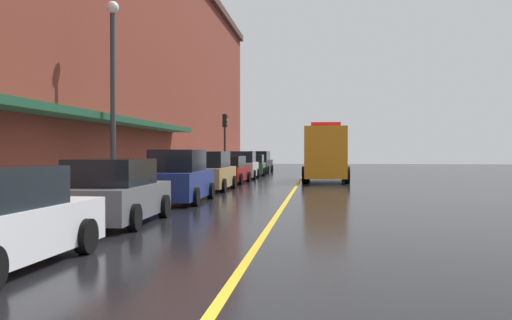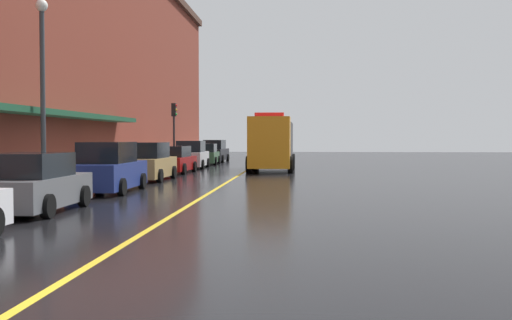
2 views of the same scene
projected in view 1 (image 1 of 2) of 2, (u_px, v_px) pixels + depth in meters
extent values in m
plane|color=black|center=(297.00, 186.00, 30.57)|extent=(112.00, 112.00, 0.00)
cube|color=#ADA8A0|center=(184.00, 184.00, 31.25)|extent=(2.40, 70.00, 0.15)
cube|color=gold|center=(297.00, 186.00, 30.57)|extent=(0.16, 70.00, 0.01)
cube|color=maroon|center=(77.00, 52.00, 30.78)|extent=(8.90, 64.00, 14.45)
cube|color=#19472D|center=(113.00, 120.00, 22.34)|extent=(1.20, 22.40, 0.24)
cylinder|color=black|center=(86.00, 236.00, 10.27)|extent=(0.24, 0.65, 0.64)
cube|color=#595B60|center=(115.00, 201.00, 14.67)|extent=(1.95, 4.45, 0.82)
cube|color=black|center=(112.00, 172.00, 14.44)|extent=(1.73, 2.46, 0.67)
cylinder|color=black|center=(99.00, 206.00, 16.13)|extent=(0.23, 0.64, 0.64)
cylinder|color=black|center=(164.00, 206.00, 15.95)|extent=(0.23, 0.64, 0.64)
cylinder|color=black|center=(56.00, 216.00, 13.40)|extent=(0.23, 0.64, 0.64)
cylinder|color=black|center=(134.00, 217.00, 13.22)|extent=(0.23, 0.64, 0.64)
cube|color=navy|center=(180.00, 184.00, 20.84)|extent=(1.83, 4.84, 0.96)
cube|color=black|center=(178.00, 160.00, 20.59)|extent=(1.62, 2.67, 0.78)
cylinder|color=black|center=(166.00, 190.00, 22.42)|extent=(0.23, 0.64, 0.64)
cylinder|color=black|center=(211.00, 191.00, 22.25)|extent=(0.23, 0.64, 0.64)
cylinder|color=black|center=(144.00, 196.00, 19.45)|extent=(0.23, 0.64, 0.64)
cylinder|color=black|center=(195.00, 197.00, 19.28)|extent=(0.23, 0.64, 0.64)
cube|color=#A5844C|center=(211.00, 177.00, 27.17)|extent=(1.77, 4.64, 0.93)
cube|color=black|center=(210.00, 159.00, 26.93)|extent=(1.57, 2.56, 0.76)
cylinder|color=black|center=(200.00, 182.00, 28.71)|extent=(0.23, 0.64, 0.64)
cylinder|color=black|center=(234.00, 182.00, 28.49)|extent=(0.23, 0.64, 0.64)
cylinder|color=black|center=(186.00, 185.00, 25.86)|extent=(0.23, 0.64, 0.64)
cylinder|color=black|center=(223.00, 186.00, 25.65)|extent=(0.23, 0.64, 0.64)
cube|color=maroon|center=(229.00, 174.00, 33.27)|extent=(1.94, 4.58, 0.78)
cube|color=black|center=(229.00, 161.00, 33.04)|extent=(1.69, 2.54, 0.64)
cylinder|color=black|center=(219.00, 177.00, 34.79)|extent=(0.24, 0.65, 0.64)
cylinder|color=black|center=(248.00, 177.00, 34.52)|extent=(0.24, 0.65, 0.64)
cylinder|color=black|center=(209.00, 179.00, 32.02)|extent=(0.24, 0.65, 0.64)
cylinder|color=black|center=(240.00, 179.00, 31.76)|extent=(0.24, 0.65, 0.64)
cube|color=silver|center=(243.00, 169.00, 38.89)|extent=(1.92, 4.55, 0.93)
cube|color=black|center=(242.00, 157.00, 38.65)|extent=(1.69, 2.52, 0.76)
cylinder|color=black|center=(232.00, 173.00, 40.37)|extent=(0.24, 0.65, 0.64)
cylinder|color=black|center=(258.00, 173.00, 40.21)|extent=(0.24, 0.65, 0.64)
cylinder|color=black|center=(226.00, 175.00, 37.58)|extent=(0.24, 0.65, 0.64)
cylinder|color=black|center=(254.00, 175.00, 37.42)|extent=(0.24, 0.65, 0.64)
cube|color=#2D5133|center=(253.00, 168.00, 44.55)|extent=(1.95, 4.39, 0.79)
cube|color=black|center=(253.00, 159.00, 44.32)|extent=(1.69, 2.44, 0.65)
cylinder|color=black|center=(243.00, 171.00, 45.96)|extent=(0.24, 0.65, 0.64)
cylinder|color=black|center=(265.00, 171.00, 45.82)|extent=(0.24, 0.65, 0.64)
cylinder|color=black|center=(240.00, 172.00, 43.28)|extent=(0.24, 0.65, 0.64)
cylinder|color=black|center=(263.00, 172.00, 43.15)|extent=(0.24, 0.65, 0.64)
cube|color=black|center=(260.00, 165.00, 49.80)|extent=(1.85, 4.90, 0.94)
cube|color=black|center=(260.00, 156.00, 49.55)|extent=(1.62, 2.71, 0.77)
cylinder|color=black|center=(253.00, 169.00, 51.42)|extent=(0.24, 0.65, 0.64)
cylinder|color=black|center=(272.00, 169.00, 51.18)|extent=(0.24, 0.65, 0.64)
cylinder|color=black|center=(248.00, 170.00, 48.44)|extent=(0.24, 0.65, 0.64)
cylinder|color=black|center=(268.00, 170.00, 48.20)|extent=(0.24, 0.65, 0.64)
cube|color=orange|center=(326.00, 152.00, 32.94)|extent=(2.45, 2.22, 3.01)
cube|color=#3F3F42|center=(326.00, 154.00, 36.97)|extent=(2.48, 5.34, 2.77)
cube|color=red|center=(326.00, 124.00, 32.91)|extent=(1.71, 0.62, 0.24)
cylinder|color=black|center=(347.00, 175.00, 32.88)|extent=(0.31, 1.00, 1.00)
cylinder|color=black|center=(305.00, 175.00, 33.18)|extent=(0.31, 1.00, 1.00)
cylinder|color=black|center=(345.00, 173.00, 36.18)|extent=(0.31, 1.00, 1.00)
cylinder|color=black|center=(306.00, 173.00, 36.48)|extent=(0.31, 1.00, 1.00)
cylinder|color=black|center=(344.00, 172.00, 38.32)|extent=(0.31, 1.00, 1.00)
cylinder|color=black|center=(308.00, 172.00, 38.61)|extent=(0.31, 1.00, 1.00)
cylinder|color=#4C4C51|center=(240.00, 166.00, 47.16)|extent=(0.07, 0.07, 1.05)
cube|color=black|center=(240.00, 158.00, 47.15)|extent=(0.14, 0.18, 0.28)
cylinder|color=#4C4C51|center=(161.00, 180.00, 23.71)|extent=(0.07, 0.07, 1.05)
cube|color=black|center=(161.00, 164.00, 23.70)|extent=(0.14, 0.18, 0.28)
cylinder|color=#4C4C51|center=(235.00, 167.00, 44.38)|extent=(0.07, 0.07, 1.05)
cube|color=black|center=(235.00, 158.00, 44.37)|extent=(0.14, 0.18, 0.28)
cylinder|color=#33383D|center=(113.00, 107.00, 19.85)|extent=(0.18, 0.18, 6.50)
sphere|color=white|center=(113.00, 7.00, 19.80)|extent=(0.44, 0.44, 0.44)
cylinder|color=#232326|center=(225.00, 152.00, 39.39)|extent=(0.14, 0.14, 3.40)
cube|color=black|center=(225.00, 121.00, 39.36)|extent=(0.28, 0.36, 0.90)
sphere|color=red|center=(227.00, 116.00, 39.34)|extent=(0.16, 0.16, 0.16)
sphere|color=gold|center=(227.00, 121.00, 39.34)|extent=(0.16, 0.16, 0.16)
sphere|color=green|center=(227.00, 125.00, 39.35)|extent=(0.16, 0.16, 0.16)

